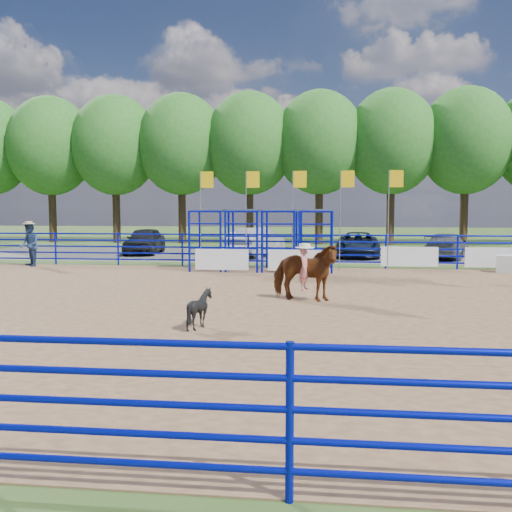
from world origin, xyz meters
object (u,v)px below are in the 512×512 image
Objects in this scene: car_a at (145,241)px; car_b at (256,242)px; car_c at (358,245)px; calf at (200,309)px; spectator_cowboy at (29,244)px; horse_and_rider at (305,270)px; car_d at (447,246)px.

car_a is 6.54m from car_b.
car_b is at bearing -174.12° from car_c.
car_b reaches higher than car_a.
calf is 0.43× the size of spectator_cowboy.
car_a reaches higher than calf.
calf is (-2.19, -3.91, -0.45)m from horse_and_rider.
car_c is (5.45, 0.24, -0.11)m from car_b.
car_a is at bearing -8.15° from calf.
car_d is (16.43, -1.02, -0.10)m from car_a.
car_a is 16.46m from car_d.
car_b is at bearing 102.06° from horse_and_rider.
horse_and_rider is at bearing -58.40° from calf.
spectator_cowboy is at bearing 51.01° from car_b.
car_b is (-0.88, 18.26, 0.33)m from calf.
calf is 20.51m from car_a.
car_b is 9.95m from car_d.
car_b is at bearing -26.44° from calf.
spectator_cowboy is (-12.55, 7.97, 0.11)m from horse_and_rider.
car_d is (9.06, 18.12, 0.21)m from calf.
car_a is at bearing 122.09° from horse_and_rider.
horse_and_rider is 0.50× the size of car_d.
car_b is (6.48, -0.88, 0.03)m from car_a.
calf is 15.78m from spectator_cowboy.
car_c is (14.93, 6.62, -0.34)m from spectator_cowboy.
calf is at bearing -100.49° from car_c.
calf is 0.18× the size of car_b.
car_a is (-9.55, 15.23, -0.14)m from horse_and_rider.
car_d is (9.95, -0.14, -0.12)m from car_b.
car_c is (2.38, 14.59, -0.23)m from horse_and_rider.
spectator_cowboy is 7.86m from car_a.
car_c is 4.52m from car_d.
car_c is at bearing 80.74° from horse_and_rider.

